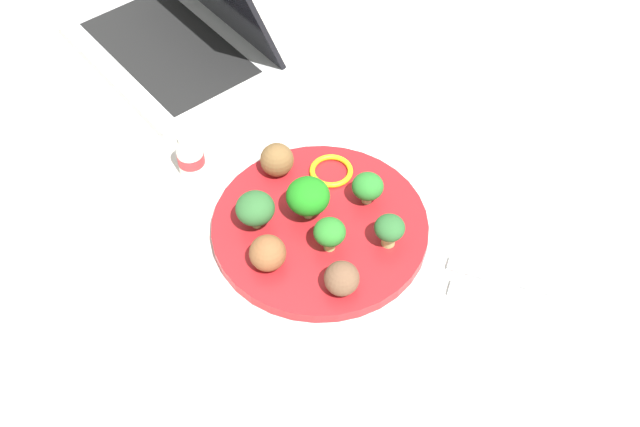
% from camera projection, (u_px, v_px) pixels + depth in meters
% --- Properties ---
extents(ground_plane, '(4.00, 4.00, 0.00)m').
position_uv_depth(ground_plane, '(320.00, 231.00, 1.03)').
color(ground_plane, silver).
extents(plate, '(0.28, 0.28, 0.02)m').
position_uv_depth(plate, '(320.00, 227.00, 1.03)').
color(plate, red).
rests_on(plate, ground_plane).
extents(broccoli_floret_mid_left, '(0.04, 0.04, 0.05)m').
position_uv_depth(broccoli_floret_mid_left, '(389.00, 229.00, 0.98)').
color(broccoli_floret_mid_left, '#A8C371').
rests_on(broccoli_floret_mid_left, plate).
extents(broccoli_floret_back_right, '(0.05, 0.05, 0.05)m').
position_uv_depth(broccoli_floret_back_right, '(255.00, 209.00, 0.99)').
color(broccoli_floret_back_right, '#91C06F').
rests_on(broccoli_floret_back_right, plate).
extents(broccoli_floret_near_rim, '(0.04, 0.04, 0.05)m').
position_uv_depth(broccoli_floret_near_rim, '(330.00, 233.00, 0.97)').
color(broccoli_floret_near_rim, '#9ACA68').
rests_on(broccoli_floret_near_rim, plate).
extents(broccoli_floret_front_right, '(0.06, 0.06, 0.06)m').
position_uv_depth(broccoli_floret_front_right, '(308.00, 196.00, 1.00)').
color(broccoli_floret_front_right, '#A4C56F').
rests_on(broccoli_floret_front_right, plate).
extents(broccoli_floret_far_rim, '(0.04, 0.04, 0.05)m').
position_uv_depth(broccoli_floret_far_rim, '(368.00, 187.00, 1.02)').
color(broccoli_floret_far_rim, '#ACBF80').
rests_on(broccoli_floret_far_rim, plate).
extents(meatball_mid_right, '(0.04, 0.04, 0.04)m').
position_uv_depth(meatball_mid_right, '(342.00, 278.00, 0.94)').
color(meatball_mid_right, brown).
rests_on(meatball_mid_right, plate).
extents(meatball_front_right, '(0.05, 0.05, 0.05)m').
position_uv_depth(meatball_front_right, '(268.00, 253.00, 0.96)').
color(meatball_front_right, brown).
rests_on(meatball_front_right, plate).
extents(meatball_near_rim, '(0.05, 0.05, 0.05)m').
position_uv_depth(meatball_near_rim, '(277.00, 160.00, 1.06)').
color(meatball_near_rim, brown).
rests_on(meatball_near_rim, plate).
extents(pepper_ring_far_rim, '(0.07, 0.07, 0.01)m').
position_uv_depth(pepper_ring_far_rim, '(331.00, 171.00, 1.07)').
color(pepper_ring_far_rim, yellow).
rests_on(pepper_ring_far_rim, plate).
extents(napkin, '(0.17, 0.12, 0.01)m').
position_uv_depth(napkin, '(501.00, 291.00, 0.97)').
color(napkin, white).
rests_on(napkin, ground_plane).
extents(fork, '(0.12, 0.03, 0.01)m').
position_uv_depth(fork, '(492.00, 299.00, 0.96)').
color(fork, silver).
rests_on(fork, napkin).
extents(knife, '(0.15, 0.03, 0.01)m').
position_uv_depth(knife, '(500.00, 276.00, 0.98)').
color(knife, silver).
rests_on(knife, napkin).
extents(yogurt_bottle, '(0.04, 0.04, 0.07)m').
position_uv_depth(yogurt_bottle, '(190.00, 156.00, 1.08)').
color(yogurt_bottle, white).
rests_on(yogurt_bottle, ground_plane).
extents(laptop, '(0.38, 0.34, 0.21)m').
position_uv_depth(laptop, '(178.00, 30.00, 1.24)').
color(laptop, silver).
rests_on(laptop, ground_plane).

